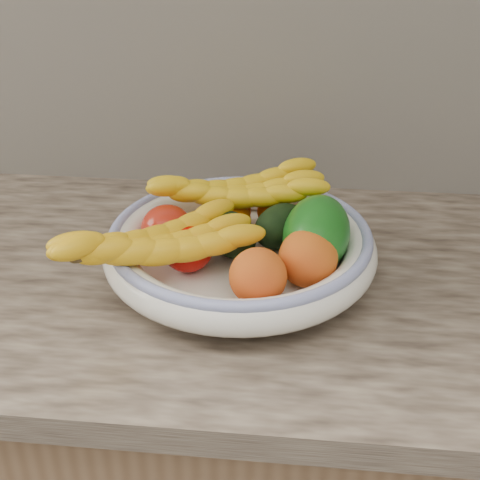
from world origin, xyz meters
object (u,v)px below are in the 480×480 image
green_mango (316,234)px  banana_bunch_back (237,195)px  banana_bunch_front (157,249)px  fruit_bowl (240,247)px

green_mango → banana_bunch_back: green_mango is taller
green_mango → banana_bunch_back: bearing=149.1°
green_mango → banana_bunch_back: (-0.12, 0.09, 0.01)m
banana_bunch_front → banana_bunch_back: bearing=27.0°
fruit_bowl → green_mango: (0.11, 0.00, 0.03)m
banana_bunch_back → green_mango: bearing=-50.0°
green_mango → banana_bunch_front: size_ratio=0.48×
fruit_bowl → green_mango: size_ratio=2.71×
banana_bunch_back → banana_bunch_front: 0.18m
green_mango → banana_bunch_front: 0.22m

